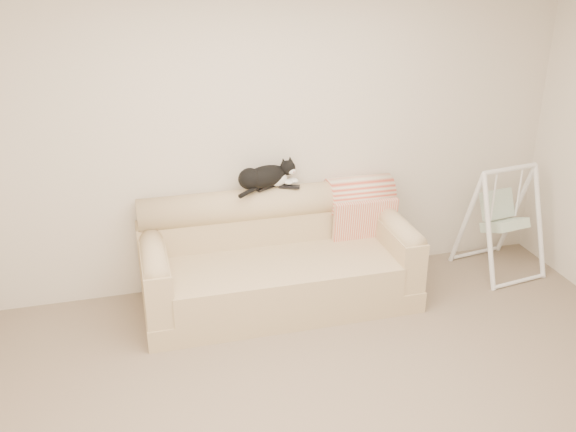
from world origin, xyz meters
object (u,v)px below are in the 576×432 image
object	(u,v)px
remote_b	(289,187)
baby_swing	(502,219)
sofa	(277,261)
tuxedo_cat	(265,177)
remote_a	(266,187)

from	to	relation	value
remote_b	baby_swing	xyz separation A→B (m)	(1.90, -0.22, -0.41)
sofa	tuxedo_cat	world-z (taller)	tuxedo_cat
remote_a	remote_b	distance (m)	0.20
tuxedo_cat	baby_swing	size ratio (longest dim) A/B	0.56
sofa	tuxedo_cat	distance (m)	0.70
remote_a	remote_b	size ratio (longest dim) A/B	1.02
remote_a	tuxedo_cat	bearing A→B (deg)	-111.61
remote_b	baby_swing	size ratio (longest dim) A/B	0.18
sofa	remote_b	xyz separation A→B (m)	(0.16, 0.21, 0.56)
remote_a	baby_swing	bearing A→B (deg)	-6.87
remote_a	baby_swing	world-z (taller)	baby_swing
remote_b	tuxedo_cat	world-z (taller)	tuxedo_cat
remote_a	tuxedo_cat	size ratio (longest dim) A/B	0.32
remote_a	baby_swing	size ratio (longest dim) A/B	0.18
sofa	remote_a	size ratio (longest dim) A/B	12.22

